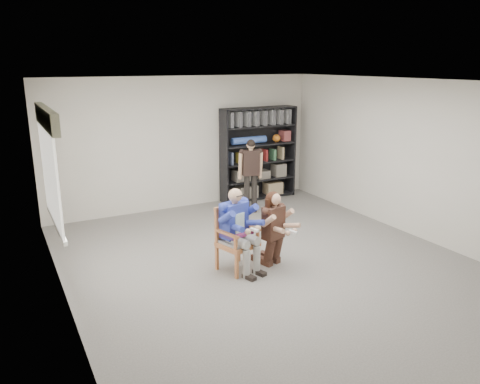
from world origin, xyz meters
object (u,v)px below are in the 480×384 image
kneeling_woman (275,229)px  standing_man (251,176)px  seated_man (238,230)px  bookshelf (258,154)px  armchair (238,239)px

kneeling_woman → standing_man: (0.98, 2.51, 0.19)m
seated_man → bookshelf: 3.96m
armchair → standing_man: bearing=40.7°
standing_man → seated_man: bearing=-108.1°
armchair → kneeling_woman: size_ratio=0.84×
kneeling_woman → standing_man: size_ratio=0.76×
seated_man → kneeling_woman: 0.59m
kneeling_woman → standing_man: standing_man is taller
armchair → standing_man: standing_man is taller
armchair → seated_man: seated_man is taller
seated_man → standing_man: 2.85m
seated_man → standing_man: size_ratio=0.83×
bookshelf → seated_man: bearing=-124.6°
armchair → kneeling_woman: (0.58, -0.12, 0.09)m
bookshelf → armchair: bearing=-124.6°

